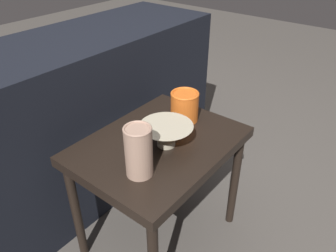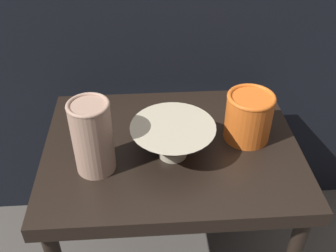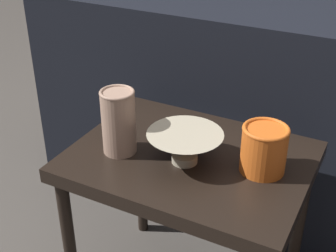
{
  "view_description": "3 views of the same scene",
  "coord_description": "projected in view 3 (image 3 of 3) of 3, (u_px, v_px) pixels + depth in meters",
  "views": [
    {
      "loc": [
        -0.77,
        -0.65,
        1.24
      ],
      "look_at": [
        0.03,
        -0.02,
        0.59
      ],
      "focal_mm": 35.0,
      "sensor_mm": 36.0,
      "label": 1
    },
    {
      "loc": [
        -0.06,
        -0.74,
        1.16
      ],
      "look_at": [
        -0.01,
        -0.03,
        0.62
      ],
      "focal_mm": 42.0,
      "sensor_mm": 36.0,
      "label": 2
    },
    {
      "loc": [
        0.43,
        -0.96,
        1.21
      ],
      "look_at": [
        -0.04,
        -0.05,
        0.64
      ],
      "focal_mm": 50.0,
      "sensor_mm": 36.0,
      "label": 3
    }
  ],
  "objects": [
    {
      "name": "vase_textured_left",
      "position": [
        119.0,
        121.0,
        1.22
      ],
      "size": [
        0.09,
        0.09,
        0.18
      ],
      "color": "tan",
      "rests_on": "table"
    },
    {
      "name": "couch_backdrop",
      "position": [
        252.0,
        113.0,
        1.74
      ],
      "size": [
        1.63,
        0.5,
        0.8
      ],
      "color": "black",
      "rests_on": "ground_plane"
    },
    {
      "name": "bowl",
      "position": [
        185.0,
        145.0,
        1.2
      ],
      "size": [
        0.2,
        0.2,
        0.08
      ],
      "color": "#B2A88E",
      "rests_on": "table"
    },
    {
      "name": "table",
      "position": [
        190.0,
        175.0,
        1.28
      ],
      "size": [
        0.63,
        0.48,
        0.53
      ],
      "color": "black",
      "rests_on": "ground_plane"
    },
    {
      "name": "vase_colorful_right",
      "position": [
        264.0,
        148.0,
        1.16
      ],
      "size": [
        0.12,
        0.12,
        0.12
      ],
      "color": "orange",
      "rests_on": "table"
    }
  ]
}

